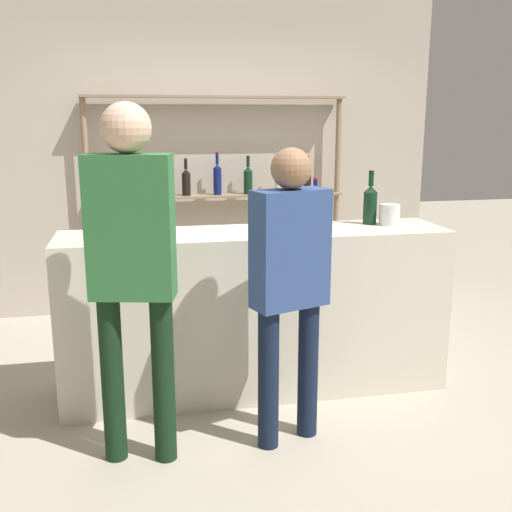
# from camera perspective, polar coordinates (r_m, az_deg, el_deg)

# --- Properties ---
(ground_plane) EXTENTS (16.00, 16.00, 0.00)m
(ground_plane) POSITION_cam_1_polar(r_m,az_deg,el_deg) (4.01, 0.00, -12.43)
(ground_plane) COLOR #B2A893
(bar_counter) EXTENTS (2.41, 0.54, 1.04)m
(bar_counter) POSITION_cam_1_polar(r_m,az_deg,el_deg) (3.81, 0.00, -5.34)
(bar_counter) COLOR beige
(bar_counter) RESTS_ON ground_plane
(back_wall) EXTENTS (4.01, 0.12, 2.80)m
(back_wall) POSITION_cam_1_polar(r_m,az_deg,el_deg) (5.47, -3.99, 9.62)
(back_wall) COLOR #B2A899
(back_wall) RESTS_ON ground_plane
(back_shelf) EXTENTS (2.26, 0.18, 1.91)m
(back_shelf) POSITION_cam_1_polar(r_m,az_deg,el_deg) (5.31, -3.81, 7.95)
(back_shelf) COLOR #897056
(back_shelf) RESTS_ON ground_plane
(counter_bottle_0) EXTENTS (0.08, 0.08, 0.36)m
(counter_bottle_0) POSITION_cam_1_polar(r_m,az_deg,el_deg) (3.45, -12.98, 3.59)
(counter_bottle_0) COLOR silver
(counter_bottle_0) RESTS_ON bar_counter
(counter_bottle_1) EXTENTS (0.08, 0.08, 0.35)m
(counter_bottle_1) POSITION_cam_1_polar(r_m,az_deg,el_deg) (3.61, -12.33, 4.01)
(counter_bottle_1) COLOR black
(counter_bottle_1) RESTS_ON bar_counter
(counter_bottle_2) EXTENTS (0.07, 0.07, 0.32)m
(counter_bottle_2) POSITION_cam_1_polar(r_m,az_deg,el_deg) (3.83, 5.63, 4.60)
(counter_bottle_2) COLOR #0F1956
(counter_bottle_2) RESTS_ON bar_counter
(counter_bottle_3) EXTENTS (0.09, 0.09, 0.35)m
(counter_bottle_3) POSITION_cam_1_polar(r_m,az_deg,el_deg) (3.99, 10.82, 4.92)
(counter_bottle_3) COLOR black
(counter_bottle_3) RESTS_ON bar_counter
(wine_glass) EXTENTS (0.08, 0.08, 0.16)m
(wine_glass) POSITION_cam_1_polar(r_m,az_deg,el_deg) (3.61, -8.62, 4.01)
(wine_glass) COLOR silver
(wine_glass) RESTS_ON bar_counter
(cork_jar) EXTENTS (0.13, 0.13, 0.14)m
(cork_jar) POSITION_cam_1_polar(r_m,az_deg,el_deg) (3.99, 12.60, 3.86)
(cork_jar) COLOR silver
(cork_jar) RESTS_ON bar_counter
(customer_center) EXTENTS (0.43, 0.29, 1.58)m
(customer_center) POSITION_cam_1_polar(r_m,az_deg,el_deg) (3.09, 3.24, -1.75)
(customer_center) COLOR #121C33
(customer_center) RESTS_ON ground_plane
(customer_left) EXTENTS (0.43, 0.26, 1.80)m
(customer_left) POSITION_cam_1_polar(r_m,az_deg,el_deg) (2.93, -11.74, 0.13)
(customer_left) COLOR black
(customer_left) RESTS_ON ground_plane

